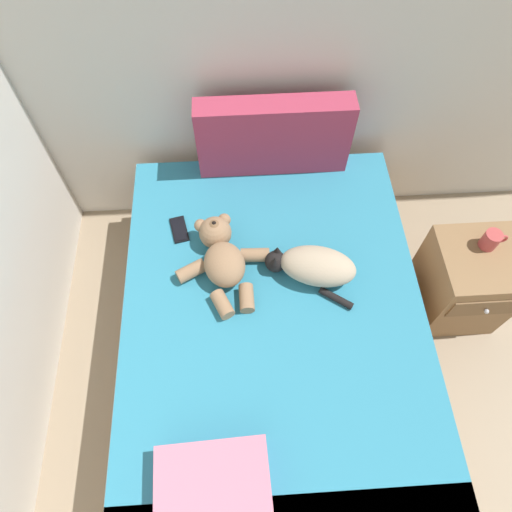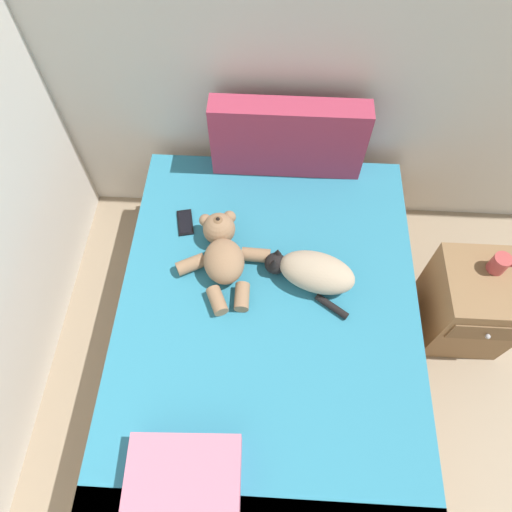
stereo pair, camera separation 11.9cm
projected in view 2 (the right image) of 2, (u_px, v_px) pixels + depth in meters
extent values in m
cube|color=beige|center=(465.00, 30.00, 1.90)|extent=(3.91, 0.06, 2.43)
cube|color=olive|center=(266.00, 350.00, 2.28)|extent=(1.38, 1.96, 0.33)
cube|color=white|center=(267.00, 332.00, 2.07)|extent=(1.34, 1.90, 0.17)
cube|color=teal|center=(268.00, 311.00, 2.01)|extent=(1.33, 1.76, 0.02)
cube|color=#A5334C|center=(288.00, 139.00, 2.24)|extent=(0.76, 0.13, 0.41)
ellipsoid|color=tan|center=(317.00, 272.00, 2.01)|extent=(0.38, 0.27, 0.15)
sphere|color=black|center=(275.00, 263.00, 2.07)|extent=(0.10, 0.10, 0.10)
cone|color=black|center=(274.00, 262.00, 2.00)|extent=(0.04, 0.04, 0.04)
cone|color=black|center=(278.00, 252.00, 2.03)|extent=(0.04, 0.04, 0.04)
cylinder|color=black|center=(332.00, 306.00, 2.00)|extent=(0.15, 0.12, 0.03)
ellipsoid|color=black|center=(298.00, 265.00, 2.09)|extent=(0.11, 0.08, 0.04)
ellipsoid|color=#937051|center=(224.00, 261.00, 2.04)|extent=(0.23, 0.26, 0.15)
sphere|color=#937051|center=(219.00, 229.00, 2.13)|extent=(0.15, 0.15, 0.15)
sphere|color=brown|center=(218.00, 223.00, 2.08)|extent=(0.06, 0.06, 0.06)
sphere|color=black|center=(218.00, 219.00, 2.06)|extent=(0.02, 0.02, 0.02)
sphere|color=#937051|center=(205.00, 220.00, 2.14)|extent=(0.06, 0.06, 0.06)
sphere|color=#937051|center=(230.00, 217.00, 2.15)|extent=(0.06, 0.06, 0.06)
cylinder|color=#937051|center=(191.00, 264.00, 2.08)|extent=(0.15, 0.12, 0.06)
cylinder|color=#937051|center=(217.00, 301.00, 1.99)|extent=(0.11, 0.14, 0.06)
cylinder|color=#937051|center=(256.00, 255.00, 2.11)|extent=(0.13, 0.07, 0.06)
cylinder|color=#937051|center=(242.00, 297.00, 2.00)|extent=(0.07, 0.12, 0.06)
cube|color=black|center=(185.00, 223.00, 2.23)|extent=(0.10, 0.16, 0.01)
cube|color=black|center=(185.00, 222.00, 2.23)|extent=(0.09, 0.14, 0.00)
cube|color=#D1728C|center=(184.00, 477.00, 1.62)|extent=(0.41, 0.30, 0.11)
cube|color=olive|center=(469.00, 304.00, 2.31)|extent=(0.40, 0.39, 0.53)
cube|color=brown|center=(487.00, 333.00, 2.11)|extent=(0.34, 0.01, 0.15)
sphere|color=#B2B2B7|center=(488.00, 336.00, 2.10)|extent=(0.02, 0.02, 0.02)
cylinder|color=#B23F3F|center=(499.00, 264.00, 2.07)|extent=(0.08, 0.08, 0.09)
torus|color=#B23F3F|center=(511.00, 264.00, 2.07)|extent=(0.06, 0.01, 0.06)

